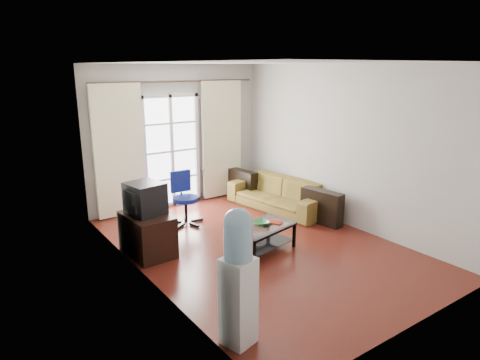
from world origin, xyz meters
The scene contains 20 objects.
floor centered at (0.00, 0.00, 0.00)m, with size 5.20×5.20×0.00m, color maroon.
ceiling centered at (0.00, 0.00, 2.70)m, with size 5.20×5.20×0.00m, color white.
wall_back centered at (0.00, 2.60, 1.35)m, with size 3.60×0.02×2.70m, color #B9B9B0.
wall_front centered at (0.00, -2.60, 1.35)m, with size 3.60×0.02×2.70m, color #B9B9B0.
wall_left centered at (-1.80, 0.00, 1.35)m, with size 0.02×5.20×2.70m, color #B9B9B0.
wall_right centered at (1.80, 0.00, 1.35)m, with size 0.02×5.20×2.70m, color #B9B9B0.
french_door centered at (-0.15, 2.54, 1.07)m, with size 1.16×0.06×2.15m.
curtain_rod centered at (0.00, 2.50, 2.38)m, with size 0.04×0.04×3.30m, color #4C3F2D.
curtain_left centered at (-1.20, 2.48, 1.20)m, with size 0.90×0.07×2.35m, color #F4F3C4.
curtain_right centered at (0.95, 2.48, 1.20)m, with size 0.90×0.07×2.35m, color #F4F3C4.
radiator centered at (0.80, 2.50, 0.33)m, with size 0.64×0.12×0.64m, color gray.
sofa centered at (1.36, 1.16, 0.30)m, with size 1.06×2.12×0.59m, color brown.
coffee_table centered at (-0.09, -0.21, 0.26)m, with size 1.07×0.75×0.40m.
bowl centered at (-0.08, -0.15, 0.43)m, with size 0.28×0.28×0.06m, color #338E3E.
book centered at (0.09, -0.23, 0.41)m, with size 0.25×0.27×0.02m, color red.
remote centered at (-0.01, -0.24, 0.41)m, with size 0.18×0.05×0.02m, color black.
tv_stand centered at (-1.49, 0.69, 0.30)m, with size 0.55×0.83×0.61m, color black.
crt_tv centered at (-1.49, 0.74, 0.83)m, with size 0.56×0.57×0.45m.
task_chair centered at (-0.45, 1.49, 0.27)m, with size 0.67×0.67×0.91m.
water_cooler centered at (-1.60, -1.76, 0.73)m, with size 0.35×0.35×1.40m.
Camera 1 is at (-3.71, -4.79, 2.66)m, focal length 32.00 mm.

